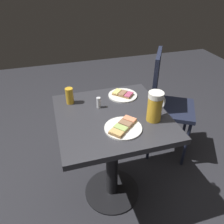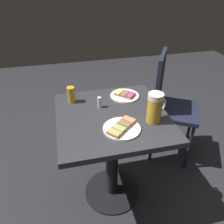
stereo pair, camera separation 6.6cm
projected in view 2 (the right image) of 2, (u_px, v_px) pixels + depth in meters
The scene contains 8 objects.
ground_plane at pixel (112, 191), 1.84m from camera, with size 6.00×6.00×0.00m, color #28282D.
cafe_table at pixel (112, 136), 1.52m from camera, with size 0.71×0.70×0.76m.
plate_near at pixel (122, 128), 1.29m from camera, with size 0.22×0.22×0.03m.
plate_far at pixel (125, 95), 1.61m from camera, with size 0.21×0.21×0.03m.
beer_mug at pixel (155, 108), 1.31m from camera, with size 0.10×0.14×0.19m.
beer_glass_small at pixel (71, 95), 1.52m from camera, with size 0.05×0.05×0.11m, color gold.
salt_shaker at pixel (99, 102), 1.47m from camera, with size 0.03×0.03×0.07m, color silver.
cafe_chair at pixel (169, 102), 1.93m from camera, with size 0.52×0.52×0.99m.
Camera 2 is at (-1.14, 0.27, 1.56)m, focal length 35.71 mm.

